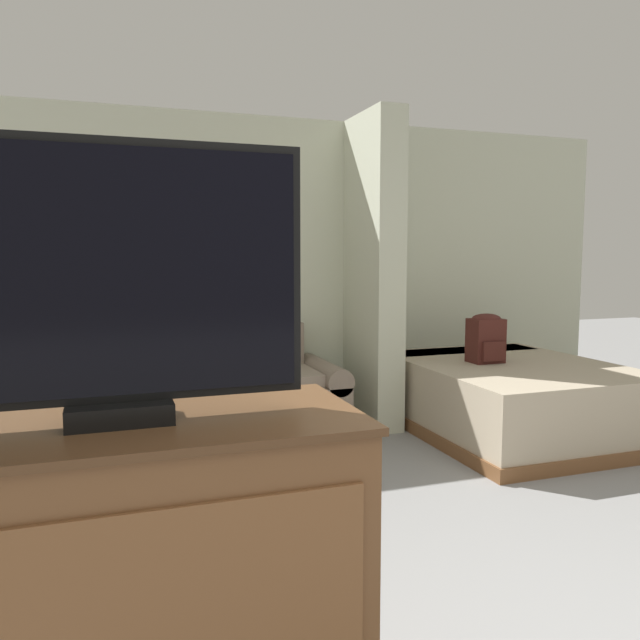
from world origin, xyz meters
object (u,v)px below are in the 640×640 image
(couch, at_px, (203,400))
(coffee_table, at_px, (234,428))
(tv_dresser, at_px, (128,633))
(table_lamp, at_px, (17,336))
(tv, at_px, (115,282))
(backpack, at_px, (486,337))
(bed, at_px, (509,397))

(couch, relative_size, coffee_table, 3.85)
(coffee_table, height_order, tv_dresser, tv_dresser)
(table_lamp, bearing_deg, tv, -79.55)
(coffee_table, bearing_deg, table_lamp, 140.71)
(couch, xyz_separation_m, backpack, (2.21, -0.51, 0.46))
(bed, bearing_deg, tv_dresser, -138.84)
(bed, height_order, backpack, backpack)
(tv, distance_m, backpack, 4.04)
(tv, bearing_deg, table_lamp, 100.45)
(couch, relative_size, tv, 2.47)
(tv_dresser, bearing_deg, backpack, 43.76)
(coffee_table, bearing_deg, bed, 10.92)
(coffee_table, distance_m, bed, 2.40)
(couch, height_order, backpack, backpack)
(couch, bearing_deg, coffee_table, -87.89)
(tv, bearing_deg, tv_dresser, -90.00)
(bed, bearing_deg, coffee_table, -169.08)
(couch, distance_m, bed, 2.47)
(coffee_table, bearing_deg, tv, -107.74)
(couch, distance_m, coffee_table, 1.05)
(table_lamp, distance_m, tv, 3.40)
(tv, height_order, bed, tv)
(couch, xyz_separation_m, tv, (-0.67, -3.27, 1.07))
(tv_dresser, bearing_deg, bed, 41.16)
(couch, distance_m, tv, 3.51)
(coffee_table, relative_size, table_lamp, 1.41)
(tv_dresser, relative_size, tv, 1.31)
(tv, distance_m, bed, 4.22)
(tv_dresser, bearing_deg, coffee_table, 72.27)
(table_lamp, xyz_separation_m, backpack, (3.50, -0.55, -0.10))
(tv_dresser, bearing_deg, tv, 90.00)
(table_lamp, height_order, tv_dresser, tv_dresser)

